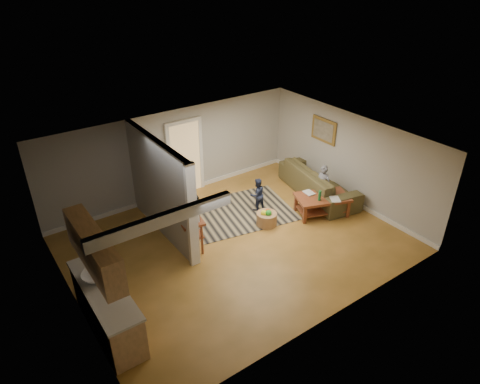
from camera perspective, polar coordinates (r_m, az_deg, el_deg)
name	(u,v)px	position (r m, az deg, el deg)	size (l,w,h in m)	color
ground	(236,243)	(10.38, -0.49, -6.82)	(7.50, 7.50, 0.00)	brown
room_shell	(185,196)	(9.44, -7.33, -0.56)	(7.54, 6.02, 2.52)	#AAA8A3
area_rug	(239,212)	(11.54, -0.15, -2.67)	(2.79, 2.04, 0.01)	black
sofa	(317,194)	(12.61, 10.25, -0.24)	(2.75, 1.08, 0.80)	#454122
coffee_table	(323,200)	(11.49, 10.97, -1.03)	(1.57, 1.24, 0.81)	brown
tv_console	(186,214)	(10.06, -7.26, -2.99)	(0.72, 1.44, 1.18)	brown
speaker_left	(180,215)	(10.61, -8.05, -3.11)	(0.10, 0.10, 0.97)	black
speaker_right	(148,193)	(11.75, -12.11, -0.08)	(0.10, 0.10, 0.97)	black
toy_basket	(267,218)	(10.96, 3.57, -3.51)	(0.52, 0.52, 0.46)	#8A5F3B
child	(321,203)	(12.16, 10.69, -1.47)	(0.42, 0.27, 1.14)	slate
toddler	(257,209)	(11.68, 2.26, -2.31)	(0.45, 0.35, 0.93)	#222A47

